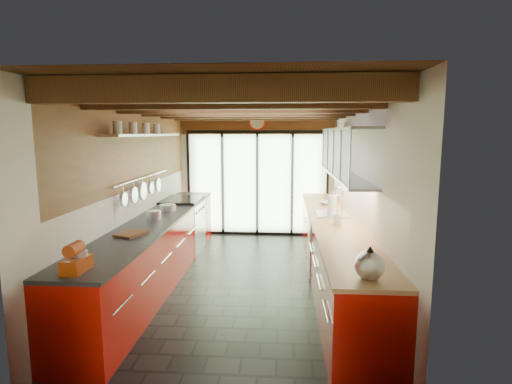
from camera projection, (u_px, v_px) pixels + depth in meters
ground at (245, 281)px, 5.79m from camera, size 5.50×5.50×0.00m
room_shell at (244, 167)px, 5.55m from camera, size 5.50×5.50×5.50m
ceiling_beams at (247, 110)px, 5.80m from camera, size 3.14×5.06×4.90m
glass_door at (257, 156)px, 8.20m from camera, size 2.95×0.10×2.90m
left_counter at (158, 249)px, 5.81m from camera, size 0.68×5.00×0.92m
range_stove at (183, 225)px, 7.24m from camera, size 0.66×0.90×0.97m
right_counter at (334, 252)px, 5.64m from camera, size 0.68×5.00×0.92m
sink_assembly at (333, 212)px, 5.96m from camera, size 0.45×0.52×0.43m
upper_cabinets_right at (346, 153)px, 5.72m from camera, size 0.34×3.00×3.00m
left_wall_fixtures at (145, 153)px, 5.80m from camera, size 0.28×2.60×0.96m
stand_mixer at (77, 260)px, 3.51m from camera, size 0.17×0.30×0.27m
pot_large at (154, 215)px, 5.60m from camera, size 0.23×0.23×0.13m
pot_small at (168, 207)px, 6.27m from camera, size 0.29×0.29×0.10m
cutting_board at (131, 234)px, 4.78m from camera, size 0.36×0.42×0.03m
kettle at (370, 264)px, 3.33m from camera, size 0.32×0.35×0.29m
paper_towel at (332, 205)px, 5.93m from camera, size 0.16×0.16×0.35m
soap_bottle at (338, 217)px, 5.30m from camera, size 0.10×0.10×0.21m
bowl at (326, 203)px, 6.78m from camera, size 0.27×0.27×0.05m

